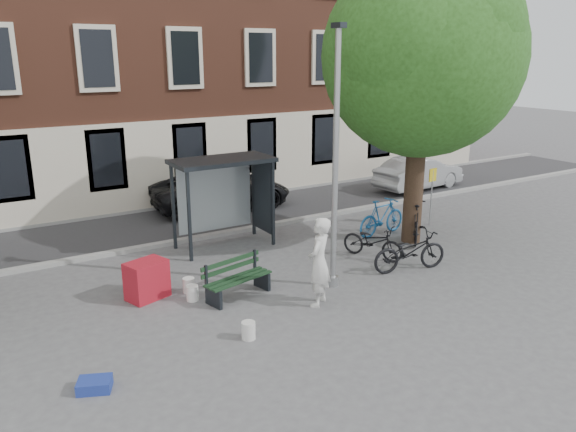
% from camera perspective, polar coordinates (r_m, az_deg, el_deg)
% --- Properties ---
extents(ground, '(90.00, 90.00, 0.00)m').
position_cam_1_polar(ground, '(13.90, 4.55, -7.03)').
color(ground, '#4C4C4F').
rests_on(ground, ground).
extents(road, '(40.00, 4.00, 0.01)m').
position_cam_1_polar(road, '(19.64, -7.55, -0.09)').
color(road, '#28282B').
rests_on(road, ground).
extents(curb_near, '(40.00, 0.25, 0.12)m').
position_cam_1_polar(curb_near, '(17.89, -4.91, -1.45)').
color(curb_near, gray).
rests_on(curb_near, ground).
extents(curb_far, '(40.00, 0.25, 0.12)m').
position_cam_1_polar(curb_far, '(21.40, -9.76, 1.34)').
color(curb_far, gray).
rests_on(curb_far, ground).
extents(building_row, '(30.00, 8.00, 14.00)m').
position_cam_1_polar(building_row, '(24.52, -14.33, 19.33)').
color(building_row, brown).
rests_on(building_row, ground).
extents(lamppost, '(0.28, 0.35, 6.11)m').
position_cam_1_polar(lamppost, '(13.05, 4.82, 4.27)').
color(lamppost, '#9EA0A3').
rests_on(lamppost, ground).
extents(tree_right, '(5.76, 5.60, 8.20)m').
position_cam_1_polar(tree_right, '(16.45, 13.86, 16.27)').
color(tree_right, black).
rests_on(tree_right, ground).
extents(bus_shelter, '(2.85, 1.45, 2.62)m').
position_cam_1_polar(bus_shelter, '(16.37, -5.54, 3.60)').
color(bus_shelter, '#1E2328').
rests_on(bus_shelter, ground).
extents(painter, '(0.89, 0.84, 2.04)m').
position_cam_1_polar(painter, '(12.50, 3.17, -4.68)').
color(painter, silver).
rests_on(painter, ground).
extents(bench, '(1.77, 0.91, 0.87)m').
position_cam_1_polar(bench, '(13.16, -5.21, -6.52)').
color(bench, '#1E2328').
rests_on(bench, ground).
extents(bike_a, '(2.16, 1.14, 1.08)m').
position_cam_1_polar(bike_a, '(14.91, 12.27, -3.49)').
color(bike_a, black).
rests_on(bike_a, ground).
extents(bike_b, '(1.98, 0.77, 1.16)m').
position_cam_1_polar(bike_b, '(17.64, 9.51, -0.12)').
color(bike_b, '#1C5B9B').
rests_on(bike_b, ground).
extents(bike_c, '(1.28, 1.90, 0.95)m').
position_cam_1_polar(bike_c, '(15.66, 8.61, -2.59)').
color(bike_c, black).
rests_on(bike_c, ground).
extents(bike_d, '(1.77, 1.90, 1.22)m').
position_cam_1_polar(bike_d, '(17.31, 12.81, -0.51)').
color(bike_d, black).
rests_on(bike_d, ground).
extents(car_dark, '(5.24, 2.75, 1.41)m').
position_cam_1_polar(car_dark, '(20.55, -6.78, 2.69)').
color(car_dark, black).
rests_on(car_dark, ground).
extents(car_silver, '(4.25, 1.82, 1.36)m').
position_cam_1_polar(car_silver, '(24.03, 13.17, 4.29)').
color(car_silver, '#94979B').
rests_on(car_silver, ground).
extents(red_stand, '(1.04, 0.85, 0.90)m').
position_cam_1_polar(red_stand, '(13.40, -14.15, -6.31)').
color(red_stand, maroon).
rests_on(red_stand, ground).
extents(blue_crate, '(0.66, 0.59, 0.20)m').
position_cam_1_polar(blue_crate, '(10.40, -19.06, -15.91)').
color(blue_crate, navy).
rests_on(blue_crate, ground).
extents(bucket_a, '(0.33, 0.33, 0.36)m').
position_cam_1_polar(bucket_a, '(11.39, -4.04, -11.52)').
color(bucket_a, silver).
rests_on(bucket_a, ground).
extents(bucket_b, '(0.32, 0.32, 0.36)m').
position_cam_1_polar(bucket_b, '(13.61, -10.05, -6.94)').
color(bucket_b, silver).
rests_on(bucket_b, ground).
extents(bucket_c, '(0.28, 0.28, 0.36)m').
position_cam_1_polar(bucket_c, '(13.17, -9.68, -7.72)').
color(bucket_c, white).
rests_on(bucket_c, ground).
extents(notice_sign, '(0.33, 0.05, 1.90)m').
position_cam_1_polar(notice_sign, '(18.85, 14.43, 3.14)').
color(notice_sign, '#9EA0A3').
rests_on(notice_sign, ground).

